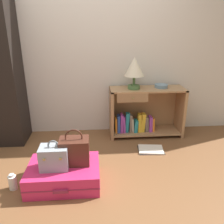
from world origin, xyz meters
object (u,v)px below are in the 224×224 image
object	(u,v)px
suitcase_large	(64,174)
train_case	(54,157)
table_lamp	(134,68)
bookshelf	(143,113)
bowl	(161,86)
bottle	(13,182)
handbag	(75,151)
open_book_on_floor	(151,150)

from	to	relation	value
suitcase_large	train_case	bearing A→B (deg)	-156.27
table_lamp	train_case	size ratio (longest dim) A/B	1.43
table_lamp	train_case	world-z (taller)	table_lamp
table_lamp	train_case	bearing A→B (deg)	-130.95
bookshelf	suitcase_large	bearing A→B (deg)	-133.40
table_lamp	bowl	xyz separation A→B (m)	(0.40, 0.04, -0.26)
bookshelf	suitcase_large	xyz separation A→B (m)	(-1.03, -1.09, -0.23)
bottle	train_case	bearing A→B (deg)	2.69
bookshelf	bowl	distance (m)	0.46
bowl	handbag	xyz separation A→B (m)	(-1.16, -1.06, -0.38)
table_lamp	bowl	distance (m)	0.48
handbag	table_lamp	bearing A→B (deg)	53.43
train_case	handbag	size ratio (longest dim) A/B	0.80
train_case	open_book_on_floor	distance (m)	1.32
bookshelf	open_book_on_floor	size ratio (longest dim) A/B	3.07
bowl	bottle	distance (m)	2.21
bottle	open_book_on_floor	world-z (taller)	bottle
bookshelf	open_book_on_floor	bearing A→B (deg)	-88.01
bookshelf	table_lamp	size ratio (longest dim) A/B	2.45
table_lamp	suitcase_large	bearing A→B (deg)	-129.50
suitcase_large	open_book_on_floor	world-z (taller)	suitcase_large
table_lamp	suitcase_large	xyz separation A→B (m)	(-0.88, -1.06, -0.89)
bowl	table_lamp	bearing A→B (deg)	-174.87
bowl	handbag	bearing A→B (deg)	-137.52
suitcase_large	bottle	distance (m)	0.50
table_lamp	open_book_on_floor	size ratio (longest dim) A/B	1.25
bookshelf	train_case	xyz separation A→B (m)	(-1.11, -1.12, -0.01)
table_lamp	suitcase_large	world-z (taller)	table_lamp
handbag	open_book_on_floor	bearing A→B (deg)	30.65
bookshelf	suitcase_large	size ratio (longest dim) A/B	1.46
bookshelf	handbag	bearing A→B (deg)	-131.02
table_lamp	suitcase_large	distance (m)	1.64
table_lamp	bookshelf	bearing A→B (deg)	9.34
table_lamp	handbag	distance (m)	1.43
table_lamp	train_case	distance (m)	1.60
train_case	bookshelf	bearing A→B (deg)	45.45
handbag	bowl	bearing A→B (deg)	42.48
table_lamp	bowl	size ratio (longest dim) A/B	2.34
suitcase_large	handbag	size ratio (longest dim) A/B	1.93
train_case	bottle	xyz separation A→B (m)	(-0.42, -0.02, -0.25)
table_lamp	handbag	bearing A→B (deg)	-126.57
train_case	handbag	bearing A→B (deg)	20.88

